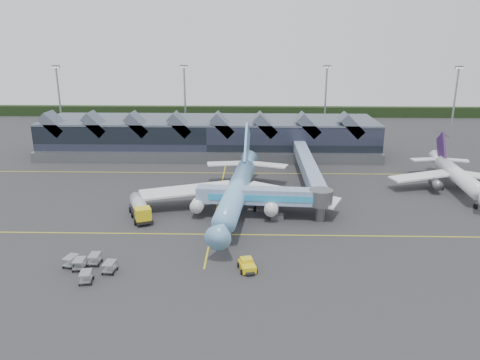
{
  "coord_description": "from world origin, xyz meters",
  "views": [
    {
      "loc": [
        6.56,
        -78.65,
        31.24
      ],
      "look_at": [
        4.38,
        6.24,
        5.0
      ],
      "focal_mm": 35.0,
      "sensor_mm": 36.0,
      "label": 1
    }
  ],
  "objects_px": {
    "main_airliner": "(238,189)",
    "pushback_tug": "(247,265)",
    "regional_jet": "(456,175)",
    "jet_bridge": "(272,197)",
    "fuel_truck": "(140,207)"
  },
  "relations": [
    {
      "from": "jet_bridge",
      "to": "pushback_tug",
      "type": "xyz_separation_m",
      "value": [
        -4.17,
        -19.11,
        -3.41
      ]
    },
    {
      "from": "regional_jet",
      "to": "pushback_tug",
      "type": "distance_m",
      "value": 57.11
    },
    {
      "from": "main_airliner",
      "to": "regional_jet",
      "type": "xyz_separation_m",
      "value": [
        45.66,
        13.13,
        -0.78
      ]
    },
    {
      "from": "regional_jet",
      "to": "main_airliner",
      "type": "bearing_deg",
      "value": -160.48
    },
    {
      "from": "regional_jet",
      "to": "jet_bridge",
      "type": "xyz_separation_m",
      "value": [
        -39.47,
        -17.63,
        0.79
      ]
    },
    {
      "from": "pushback_tug",
      "to": "jet_bridge",
      "type": "bearing_deg",
      "value": 63.83
    },
    {
      "from": "fuel_truck",
      "to": "pushback_tug",
      "type": "xyz_separation_m",
      "value": [
        19.5,
        -19.41,
        -1.24
      ]
    },
    {
      "from": "fuel_truck",
      "to": "main_airliner",
      "type": "bearing_deg",
      "value": -8.25
    },
    {
      "from": "main_airliner",
      "to": "pushback_tug",
      "type": "xyz_separation_m",
      "value": [
        2.03,
        -23.62,
        -3.41
      ]
    },
    {
      "from": "pushback_tug",
      "to": "regional_jet",
      "type": "bearing_deg",
      "value": 26.23
    },
    {
      "from": "regional_jet",
      "to": "pushback_tug",
      "type": "xyz_separation_m",
      "value": [
        -43.64,
        -36.74,
        -2.62
      ]
    },
    {
      "from": "jet_bridge",
      "to": "fuel_truck",
      "type": "relative_size",
      "value": 2.34
    },
    {
      "from": "main_airliner",
      "to": "jet_bridge",
      "type": "relative_size",
      "value": 1.83
    },
    {
      "from": "main_airliner",
      "to": "jet_bridge",
      "type": "xyz_separation_m",
      "value": [
        6.19,
        -4.51,
        0.0
      ]
    },
    {
      "from": "jet_bridge",
      "to": "pushback_tug",
      "type": "relative_size",
      "value": 6.13
    }
  ]
}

